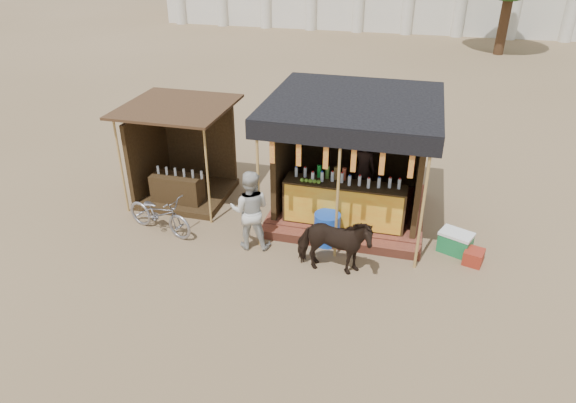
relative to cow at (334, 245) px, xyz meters
The scene contains 9 objects.
ground 1.58m from the cow, 136.88° to the right, with size 120.00×120.00×0.00m, color #846B4C.
main_stall 2.40m from the cow, 91.09° to the left, with size 3.60×3.61×2.78m.
secondary_stall 4.79m from the cow, 151.99° to the left, with size 2.40×2.40×2.38m.
cow is the anchor object (origin of this frame).
motorbike 3.97m from the cow, behind, with size 0.60×1.72×0.90m, color gray.
bystander 1.90m from the cow, 164.99° to the left, with size 0.84×0.65×1.72m, color beige.
blue_barrel 1.09m from the cow, 107.15° to the left, with size 0.55×0.55×0.69m, color blue.
red_crate 2.89m from the cow, 20.77° to the left, with size 0.36×0.40×0.29m, color maroon.
cooler 2.70m from the cow, 30.07° to the left, with size 0.76×0.65×0.46m.
Camera 1 is at (2.28, -7.12, 5.98)m, focal length 32.00 mm.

